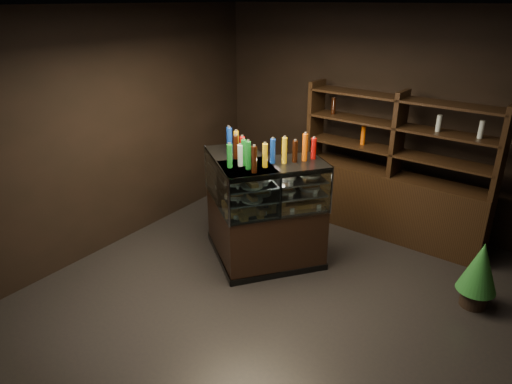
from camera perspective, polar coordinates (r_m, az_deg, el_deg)
ground at (r=5.24m, az=3.35°, el=-12.67°), size 5.00×5.00×0.00m
room_shell at (r=4.39m, az=3.94°, el=8.32°), size 5.02×5.02×3.01m
display_case at (r=5.60m, az=0.07°, el=-4.62°), size 1.73×1.34×1.34m
food_display at (r=5.36m, az=0.05°, el=0.59°), size 1.37×0.98×0.42m
bottles_top at (r=5.21m, az=0.09°, el=5.38°), size 1.20×0.85×0.30m
potted_conifer at (r=5.33m, az=26.26°, el=-8.30°), size 0.40×0.40×0.86m
back_shelving at (r=6.45m, az=16.47°, el=-0.27°), size 2.54×0.56×2.00m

